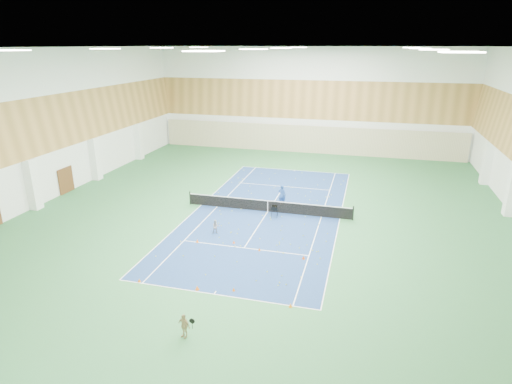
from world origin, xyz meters
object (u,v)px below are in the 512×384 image
tennis_net (268,205)px  coach (282,195)px  child_apron (184,326)px  child_court (216,227)px  ball_cart (274,211)px

tennis_net → coach: bearing=66.1°
tennis_net → coach: (0.76, 1.72, 0.31)m
tennis_net → child_apron: bearing=-90.3°
coach → child_apron: coach is taller
tennis_net → coach: size_ratio=7.43×
coach → child_court: size_ratio=1.75×
child_court → child_apron: size_ratio=0.86×
child_court → child_apron: 10.88m
coach → child_apron: size_ratio=1.51×
tennis_net → ball_cart: tennis_net is taller
coach → child_apron: bearing=98.3°
tennis_net → child_apron: size_ratio=11.20×
coach → tennis_net: bearing=77.2°
child_court → child_apron: (2.39, -10.61, 0.08)m
child_court → ball_cart: child_court is taller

